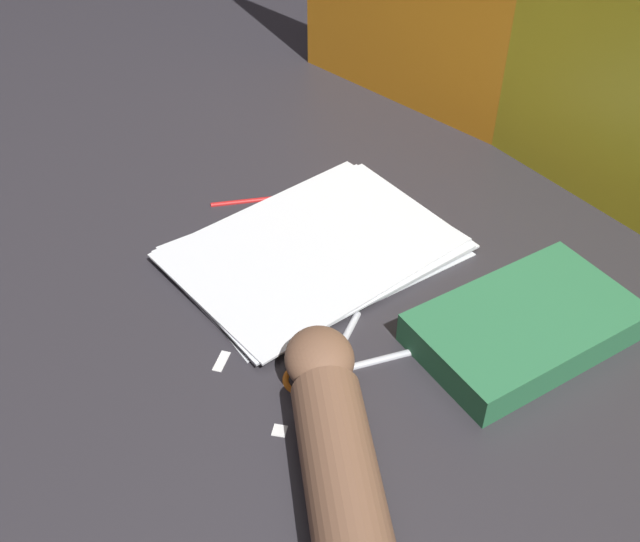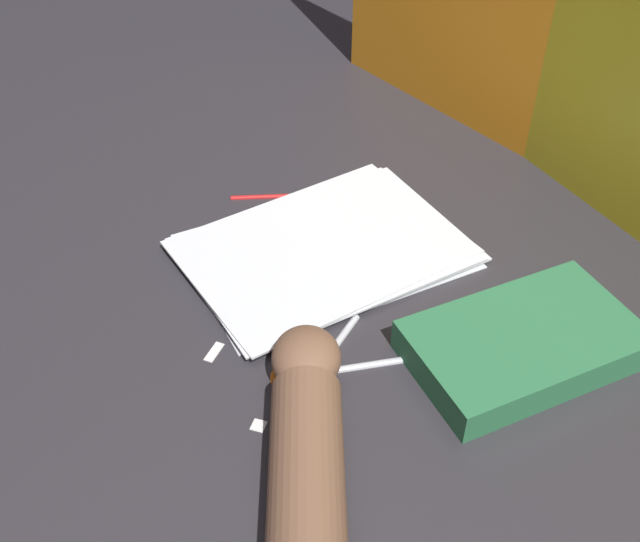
% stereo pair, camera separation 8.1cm
% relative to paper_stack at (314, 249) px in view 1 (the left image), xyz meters
% --- Properties ---
extents(ground_plane, '(6.00, 6.00, 0.00)m').
position_rel_paper_stack_xyz_m(ground_plane, '(0.09, -0.02, -0.01)').
color(ground_plane, '#2D2B30').
extents(paper_stack, '(0.27, 0.37, 0.02)m').
position_rel_paper_stack_xyz_m(paper_stack, '(0.00, 0.00, 0.00)').
color(paper_stack, white).
rests_on(paper_stack, ground_plane).
extents(book_closed, '(0.17, 0.27, 0.04)m').
position_rel_paper_stack_xyz_m(book_closed, '(0.27, 0.10, 0.01)').
color(book_closed, '#2D7247').
rests_on(book_closed, ground_plane).
extents(scissors, '(0.11, 0.16, 0.01)m').
position_rel_paper_stack_xyz_m(scissors, '(0.18, -0.11, -0.00)').
color(scissors, silver).
rests_on(scissors, ground_plane).
extents(hand_forearm, '(0.31, 0.22, 0.07)m').
position_rel_paper_stack_xyz_m(hand_forearm, '(0.29, -0.19, 0.03)').
color(hand_forearm, brown).
rests_on(hand_forearm, ground_plane).
extents(paper_scrap_near, '(0.02, 0.02, 0.00)m').
position_rel_paper_stack_xyz_m(paper_scrap_near, '(0.21, -0.20, -0.01)').
color(paper_scrap_near, white).
rests_on(paper_scrap_near, ground_plane).
extents(paper_scrap_mid, '(0.03, 0.03, 0.00)m').
position_rel_paper_stack_xyz_m(paper_scrap_mid, '(0.10, -0.20, -0.01)').
color(paper_scrap_mid, white).
rests_on(paper_scrap_mid, ground_plane).
extents(pen, '(0.07, 0.14, 0.01)m').
position_rel_paper_stack_xyz_m(pen, '(-0.14, 0.01, -0.00)').
color(pen, red).
rests_on(pen, ground_plane).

